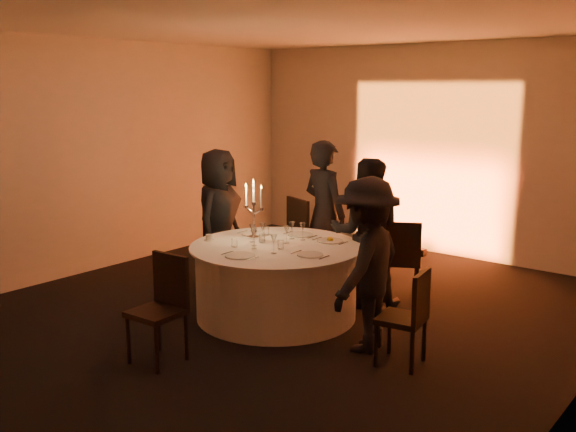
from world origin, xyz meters
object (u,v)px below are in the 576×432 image
Objects in this scene: chair_back_left at (306,234)px; guest_left at (218,218)px; banquet_table at (276,281)px; guest_back_left at (324,213)px; chair_right at (409,313)px; chair_back_right at (402,256)px; chair_front at (163,302)px; candelabra at (254,218)px; chair_left at (219,232)px; coffee_cup at (209,238)px; guest_back_right at (366,233)px; guest_right at (367,265)px.

chair_back_left is 1.10m from guest_left.
banquet_table is 1.37m from guest_back_left.
chair_back_right is at bearing -158.06° from chair_right.
chair_front reaches higher than chair_right.
chair_right is 1.32× the size of candelabra.
chair_left is 1.25m from coffee_cup.
guest_back_left reaches higher than coffee_cup.
banquet_table is 0.73m from candelabra.
coffee_cup is (-0.62, 1.19, 0.27)m from chair_front.
guest_back_right is (0.55, 0.89, 0.44)m from banquet_table.
chair_back_right is at bearing 57.89° from banquet_table.
guest_back_left is 1.16m from candelabra.
banquet_table is 0.86m from coffee_cup.
banquet_table is 1.40m from guest_left.
guest_right is (0.65, -1.04, -0.02)m from guest_back_right.
chair_back_right is (2.28, 0.59, -0.06)m from chair_left.
chair_right is (3.18, -0.91, -0.10)m from chair_left.
guest_left is 15.16× the size of coffee_cup.
banquet_table is 1.30m from chair_back_left.
candelabra is at bearing 51.13° from coffee_cup.
chair_right is 1.64m from guest_back_right.
chair_right is at bearing -8.15° from banquet_table.
chair_back_right is 1.08× the size of chair_right.
banquet_table is 1.93× the size of chair_back_right.
coffee_cup is at bearing -97.92° from chair_right.
chair_back_left is at bearing 95.90° from chair_front.
guest_back_left reaches higher than banquet_table.
guest_back_left is at bearing -140.90° from guest_right.
guest_right is (-0.49, 0.09, 0.32)m from chair_right.
guest_left is (-1.17, 1.89, 0.30)m from chair_front.
chair_left is 0.42m from guest_left.
chair_left reaches higher than coffee_cup.
candelabra is (1.10, -0.57, 0.41)m from chair_left.
banquet_table is at bearing 114.52° from guest_back_left.
guest_left is 2.56× the size of candelabra.
chair_right is (1.69, -0.24, 0.10)m from banquet_table.
coffee_cup is at bearing 11.68° from guest_back_right.
coffee_cup is at bearing 102.50° from chair_back_left.
chair_right is 0.53× the size of guest_right.
chair_front is 0.57× the size of guest_left.
chair_back_right reaches higher than chair_right.
chair_back_right is (1.29, 0.08, -0.08)m from chair_back_left.
chair_left is at bearing 37.80° from guest_back_left.
chair_back_right is at bearing -101.94° from chair_left.
coffee_cup is at bearing 86.61° from guest_back_left.
banquet_table is 1.64m from chair_left.
coffee_cup is at bearing -93.35° from guest_right.
coffee_cup is (-0.70, -0.28, 0.42)m from banquet_table.
guest_back_right reaches higher than chair_left.
chair_front is at bearing -173.20° from chair_left.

